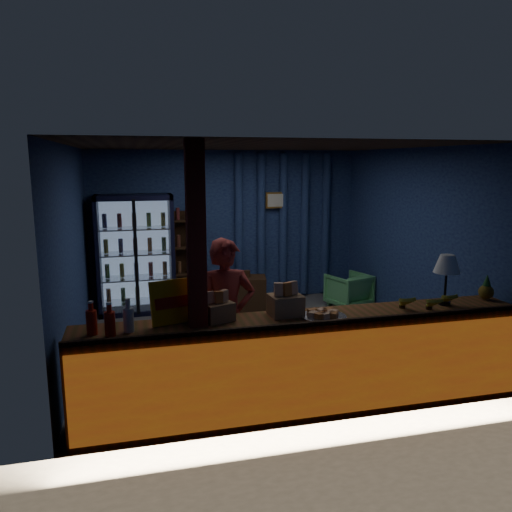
{
  "coord_description": "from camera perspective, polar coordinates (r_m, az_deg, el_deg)",
  "views": [
    {
      "loc": [
        -1.59,
        -6.21,
        2.4
      ],
      "look_at": [
        -0.08,
        -0.2,
        1.23
      ],
      "focal_mm": 35.0,
      "sensor_mm": 36.0,
      "label": 1
    }
  ],
  "objects": [
    {
      "name": "ground",
      "position": [
        6.85,
        0.26,
        -9.84
      ],
      "size": [
        4.6,
        4.6,
        0.0
      ],
      "primitive_type": "plane",
      "color": "#515154",
      "rests_on": "ground"
    },
    {
      "name": "room_walls",
      "position": [
        6.47,
        0.27,
        3.3
      ],
      "size": [
        4.6,
        4.6,
        4.6
      ],
      "color": "navy",
      "rests_on": "ground"
    },
    {
      "name": "counter",
      "position": [
        4.98,
        5.85,
        -12.14
      ],
      "size": [
        4.4,
        0.57,
        0.99
      ],
      "color": "brown",
      "rests_on": "ground"
    },
    {
      "name": "support_post",
      "position": [
        4.48,
        -6.74,
        -3.62
      ],
      "size": [
        0.16,
        0.16,
        2.6
      ],
      "primitive_type": "cube",
      "color": "maroon",
      "rests_on": "ground"
    },
    {
      "name": "beverage_cooler",
      "position": [
        8.26,
        -13.58,
        0.16
      ],
      "size": [
        1.2,
        0.62,
        1.9
      ],
      "color": "black",
      "rests_on": "ground"
    },
    {
      "name": "bottle_shelf",
      "position": [
        8.47,
        -7.8,
        -0.34
      ],
      "size": [
        0.5,
        0.28,
        1.6
      ],
      "color": "#331E10",
      "rests_on": "ground"
    },
    {
      "name": "curtain_folds",
      "position": [
        8.81,
        3.12,
        3.5
      ],
      "size": [
        1.74,
        0.14,
        2.5
      ],
      "color": "navy",
      "rests_on": "room_walls"
    },
    {
      "name": "framed_picture",
      "position": [
        8.68,
        2.29,
        6.39
      ],
      "size": [
        0.36,
        0.04,
        0.28
      ],
      "color": "gold",
      "rests_on": "room_walls"
    },
    {
      "name": "shopkeeper",
      "position": [
        5.2,
        -3.39,
        -7.02
      ],
      "size": [
        0.61,
        0.41,
        1.65
      ],
      "primitive_type": "imported",
      "rotation": [
        0.0,
        0.0,
        -0.03
      ],
      "color": "maroon",
      "rests_on": "ground"
    },
    {
      "name": "green_chair",
      "position": [
        8.53,
        10.55,
        -3.87
      ],
      "size": [
        0.77,
        0.78,
        0.57
      ],
      "primitive_type": "imported",
      "rotation": [
        0.0,
        0.0,
        3.45
      ],
      "color": "#5CB86C",
      "rests_on": "ground"
    },
    {
      "name": "side_table",
      "position": [
        8.22,
        -1.02,
        -4.27
      ],
      "size": [
        0.69,
        0.56,
        0.66
      ],
      "color": "#331E10",
      "rests_on": "ground"
    },
    {
      "name": "yellow_sign",
      "position": [
        4.63,
        -8.97,
        -5.11
      ],
      "size": [
        0.51,
        0.24,
        0.4
      ],
      "color": "#FFB80D",
      "rests_on": "counter"
    },
    {
      "name": "soda_bottles",
      "position": [
        4.47,
        -16.34,
        -7.11
      ],
      "size": [
        0.4,
        0.17,
        0.3
      ],
      "color": "red",
      "rests_on": "counter"
    },
    {
      "name": "snack_box_left",
      "position": [
        4.82,
        3.4,
        -5.43
      ],
      "size": [
        0.32,
        0.27,
        0.33
      ],
      "color": "#99794A",
      "rests_on": "counter"
    },
    {
      "name": "snack_box_centre",
      "position": [
        4.67,
        -4.41,
        -6.17
      ],
      "size": [
        0.33,
        0.3,
        0.28
      ],
      "color": "#99794A",
      "rests_on": "counter"
    },
    {
      "name": "pastry_tray",
      "position": [
        4.79,
        7.74,
        -6.77
      ],
      "size": [
        0.44,
        0.44,
        0.07
      ],
      "color": "silver",
      "rests_on": "counter"
    },
    {
      "name": "banana_bunches",
      "position": [
        5.32,
        19.01,
        -4.9
      ],
      "size": [
        0.69,
        0.28,
        0.15
      ],
      "color": "gold",
      "rests_on": "counter"
    },
    {
      "name": "table_lamp",
      "position": [
        5.44,
        20.99,
        -1.06
      ],
      "size": [
        0.27,
        0.27,
        0.53
      ],
      "color": "black",
      "rests_on": "counter"
    },
    {
      "name": "pineapple",
      "position": [
        5.87,
        24.82,
        -3.51
      ],
      "size": [
        0.16,
        0.16,
        0.27
      ],
      "color": "olive",
      "rests_on": "counter"
    }
  ]
}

